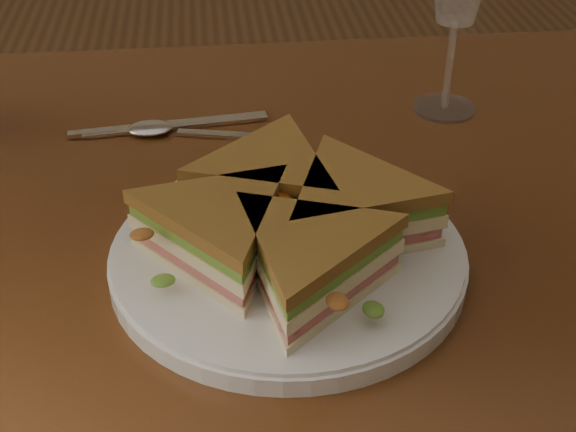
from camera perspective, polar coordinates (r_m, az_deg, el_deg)
The scene contains 6 objects.
table at distance 0.79m, azimuth -1.83°, elevation -5.88°, with size 1.20×0.80×0.75m.
plate at distance 0.67m, azimuth 0.00°, elevation -2.95°, with size 0.30×0.30×0.02m, color white.
sandwich_wedges at distance 0.65m, azimuth -0.00°, elevation -0.36°, with size 0.29×0.29×0.06m.
crisps_mound at distance 0.65m, azimuth 0.00°, elevation -0.65°, with size 0.09×0.09×0.05m, color #C25E18, non-canonical shape.
spoon at distance 0.87m, azimuth -8.31°, elevation 6.03°, with size 0.18×0.06×0.01m.
knife at distance 0.88m, azimuth -8.90°, elevation 6.28°, with size 0.22×0.04×0.00m.
Camera 1 is at (-0.04, -0.60, 1.17)m, focal length 50.00 mm.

